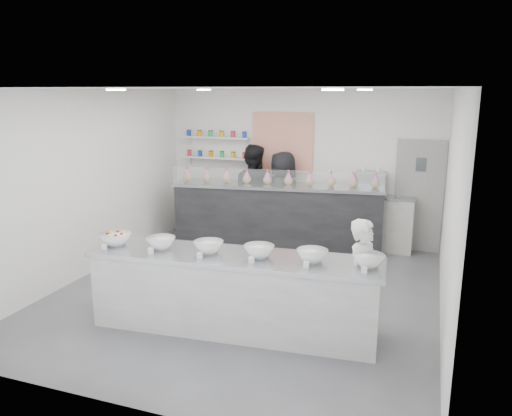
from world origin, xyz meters
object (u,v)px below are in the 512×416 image
at_px(espresso_ledge, 375,223).
at_px(woman_prep, 363,280).
at_px(prep_counter, 234,293).
at_px(back_bar, 277,216).
at_px(staff_left, 252,193).
at_px(staff_right, 283,198).
at_px(espresso_machine, 370,184).

height_order(espresso_ledge, woman_prep, woman_prep).
distance_m(prep_counter, back_bar, 3.52).
xyz_separation_m(prep_counter, staff_left, (-1.12, 3.73, 0.47)).
bearing_deg(espresso_ledge, staff_right, -174.21).
distance_m(espresso_ledge, staff_left, 2.45).
bearing_deg(staff_right, back_bar, 110.60).
bearing_deg(back_bar, staff_left, 149.67).
height_order(back_bar, woman_prep, woman_prep).
xyz_separation_m(back_bar, woman_prep, (2.06, -3.18, 0.14)).
distance_m(espresso_ledge, staff_right, 1.82).
relative_size(woman_prep, staff_left, 0.78).
xyz_separation_m(espresso_machine, staff_right, (-1.65, -0.18, -0.35)).
relative_size(espresso_machine, woman_prep, 0.38).
bearing_deg(prep_counter, espresso_machine, 69.13).
bearing_deg(woman_prep, staff_right, 50.55).
relative_size(woman_prep, staff_right, 0.83).
bearing_deg(staff_left, prep_counter, 102.96).
bearing_deg(staff_left, espresso_ledge, -178.70).
height_order(espresso_machine, staff_right, staff_right).
height_order(prep_counter, staff_right, staff_right).
relative_size(back_bar, staff_right, 2.17).
distance_m(woman_prep, staff_left, 4.35).
bearing_deg(espresso_ledge, staff_left, -175.00).
xyz_separation_m(espresso_ledge, espresso_machine, (-0.12, 0.00, 0.74)).
distance_m(prep_counter, staff_right, 3.82).
distance_m(espresso_machine, woman_prep, 3.70).
bearing_deg(prep_counter, woman_prep, 6.54).
bearing_deg(espresso_ledge, back_bar, -165.59).
distance_m(woman_prep, staff_right, 4.02).
height_order(espresso_machine, woman_prep, woman_prep).
xyz_separation_m(back_bar, espresso_machine, (1.67, 0.46, 0.65)).
xyz_separation_m(prep_counter, staff_right, (-0.49, 3.76, 0.42)).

